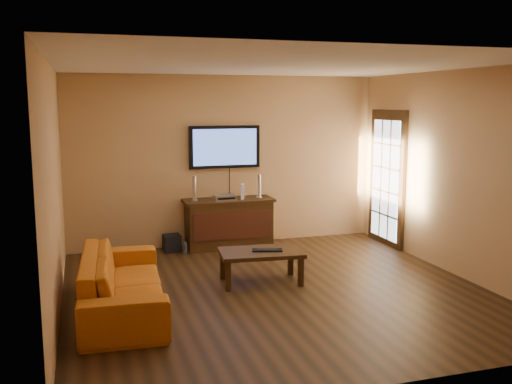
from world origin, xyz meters
name	(u,v)px	position (x,y,z in m)	size (l,w,h in m)	color
ground_plane	(276,290)	(0.00, 0.00, 0.00)	(5.00, 5.00, 0.00)	black
room_walls	(261,149)	(0.00, 0.62, 1.69)	(5.00, 5.00, 5.00)	tan
french_door	(387,180)	(2.46, 1.70, 1.05)	(0.07, 1.02, 2.22)	black
media_console	(229,223)	(-0.03, 2.23, 0.39)	(1.41, 0.54, 0.77)	black
television	(225,147)	(-0.03, 2.45, 1.57)	(1.14, 0.08, 0.67)	black
coffee_table	(261,255)	(-0.09, 0.36, 0.36)	(1.09, 0.72, 0.42)	black
sofa	(122,272)	(-1.83, -0.12, 0.43)	(2.20, 0.64, 0.86)	#B85E14
speaker_left	(194,189)	(-0.56, 2.25, 0.95)	(0.11, 0.11, 0.39)	silver
speaker_right	(259,187)	(0.48, 2.24, 0.94)	(0.10, 0.10, 0.37)	silver
av_receiver	(225,197)	(-0.10, 2.18, 0.81)	(0.33, 0.23, 0.08)	silver
game_console	(243,191)	(0.19, 2.19, 0.89)	(0.05, 0.17, 0.23)	white
subwoofer	(172,243)	(-0.93, 2.25, 0.13)	(0.26, 0.26, 0.26)	black
bottle	(185,248)	(-0.77, 2.01, 0.09)	(0.07, 0.07, 0.20)	white
keyboard	(267,250)	(-0.01, 0.33, 0.43)	(0.40, 0.24, 0.02)	black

